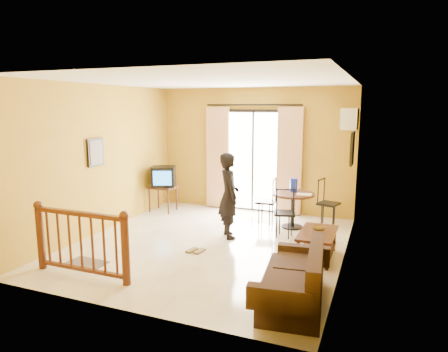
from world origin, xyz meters
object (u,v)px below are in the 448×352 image
at_px(dining_table, 293,200).
at_px(sofa, 297,282).
at_px(television, 164,176).
at_px(coffee_table, 317,240).
at_px(standing_person, 229,195).

xyz_separation_m(dining_table, sofa, (0.71, -3.05, -0.28)).
bearing_deg(television, dining_table, -25.18).
bearing_deg(coffee_table, dining_table, 116.03).
relative_size(dining_table, coffee_table, 0.87).
height_order(coffee_table, sofa, sofa).
relative_size(coffee_table, sofa, 0.61).
bearing_deg(standing_person, dining_table, -79.80).
bearing_deg(dining_table, standing_person, -134.08).
relative_size(sofa, standing_person, 1.02).
xyz_separation_m(television, standing_person, (2.04, -1.15, -0.03)).
bearing_deg(coffee_table, sofa, -90.09).
height_order(television, standing_person, standing_person).
distance_m(dining_table, sofa, 3.15).
height_order(sofa, standing_person, standing_person).
bearing_deg(coffee_table, standing_person, 164.92).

